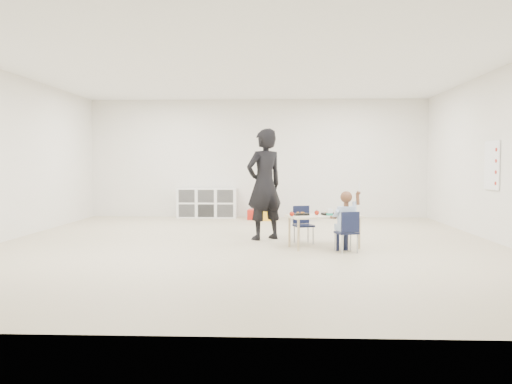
{
  "coord_description": "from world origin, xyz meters",
  "views": [
    {
      "loc": [
        0.49,
        -8.41,
        1.28
      ],
      "look_at": [
        0.15,
        -0.3,
        0.85
      ],
      "focal_mm": 38.0,
      "sensor_mm": 36.0,
      "label": 1
    }
  ],
  "objects_px": {
    "table": "(324,231)",
    "chair_near": "(347,232)",
    "adult": "(264,184)",
    "child": "(347,220)",
    "cubby_shelf": "(207,203)"
  },
  "relations": [
    {
      "from": "adult",
      "to": "cubby_shelf",
      "type": "bearing_deg",
      "value": -103.83
    },
    {
      "from": "table",
      "to": "chair_near",
      "type": "relative_size",
      "value": 2.0
    },
    {
      "from": "cubby_shelf",
      "to": "chair_near",
      "type": "bearing_deg",
      "value": -61.53
    },
    {
      "from": "table",
      "to": "chair_near",
      "type": "distance_m",
      "value": 0.52
    },
    {
      "from": "table",
      "to": "child",
      "type": "bearing_deg",
      "value": -73.02
    },
    {
      "from": "adult",
      "to": "child",
      "type": "bearing_deg",
      "value": 97.77
    },
    {
      "from": "table",
      "to": "cubby_shelf",
      "type": "xyz_separation_m",
      "value": [
        -2.38,
        4.49,
        0.1
      ]
    },
    {
      "from": "cubby_shelf",
      "to": "adult",
      "type": "height_order",
      "value": "adult"
    },
    {
      "from": "chair_near",
      "to": "cubby_shelf",
      "type": "xyz_separation_m",
      "value": [
        -2.67,
        4.92,
        0.05
      ]
    },
    {
      "from": "table",
      "to": "adult",
      "type": "distance_m",
      "value": 1.43
    },
    {
      "from": "cubby_shelf",
      "to": "adult",
      "type": "bearing_deg",
      "value": -68.21
    },
    {
      "from": "child",
      "to": "cubby_shelf",
      "type": "relative_size",
      "value": 0.67
    },
    {
      "from": "adult",
      "to": "table",
      "type": "bearing_deg",
      "value": 101.56
    },
    {
      "from": "table",
      "to": "child",
      "type": "height_order",
      "value": "child"
    },
    {
      "from": "chair_near",
      "to": "adult",
      "type": "height_order",
      "value": "adult"
    }
  ]
}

